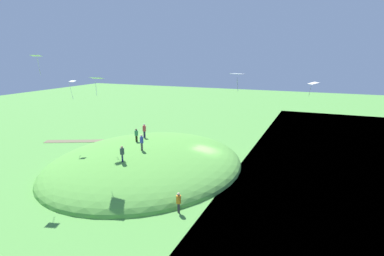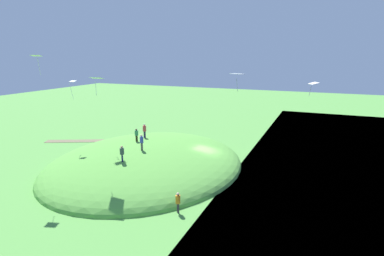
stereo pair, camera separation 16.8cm
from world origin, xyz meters
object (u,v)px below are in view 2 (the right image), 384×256
object	(u,v)px
kite_0	(313,84)
kite_6	(237,74)
kite_3	(73,83)
kite_4	(97,79)
person_near_shore	(142,140)
person_on_hilltop	(136,134)
person_with_child	(144,129)
kite_7	(36,57)
person_watching_kites	(122,152)
person_walking_path	(178,200)

from	to	relation	value
kite_0	kite_6	bearing A→B (deg)	55.02
kite_3	kite_4	bearing A→B (deg)	147.51
kite_4	kite_6	bearing A→B (deg)	-167.56
kite_0	person_near_shore	bearing A→B (deg)	20.57
person_on_hilltop	kite_0	bearing A→B (deg)	-175.34
person_on_hilltop	person_with_child	bearing A→B (deg)	-91.48
person_on_hilltop	kite_0	xyz separation A→B (m)	(-19.03, -3.38, 6.28)
kite_4	kite_6	world-z (taller)	kite_6
person_on_hilltop	person_near_shore	bearing A→B (deg)	125.64
kite_0	kite_7	xyz separation A→B (m)	(23.05, 12.87, 2.68)
person_watching_kites	kite_3	xyz separation A→B (m)	(8.73, -3.42, 6.10)
kite_7	person_with_child	bearing A→B (deg)	-108.55
person_near_shore	kite_7	bearing A→B (deg)	157.96
person_near_shore	person_watching_kites	bearing A→B (deg)	-158.96
kite_0	kite_6	xyz separation A→B (m)	(5.74, 8.20, 1.26)
person_near_shore	kite_0	distance (m)	18.72
person_with_child	person_walking_path	bearing A→B (deg)	68.62
kite_0	kite_3	xyz separation A→B (m)	(25.37, 6.31, -0.30)
kite_4	person_with_child	bearing A→B (deg)	-83.68
person_near_shore	kite_3	xyz separation A→B (m)	(8.81, 0.10, 5.81)
person_with_child	kite_3	distance (m)	9.90
kite_3	kite_7	xyz separation A→B (m)	(-2.32, 6.56, 2.98)
person_on_hilltop	kite_3	world-z (taller)	kite_3
kite_3	person_with_child	bearing A→B (deg)	-141.15
kite_0	kite_6	world-z (taller)	kite_6
person_on_hilltop	kite_6	xyz separation A→B (m)	(-13.29, 4.83, 7.53)
person_watching_kites	kite_0	distance (m)	20.31
kite_0	kite_4	bearing A→B (deg)	31.12
person_walking_path	kite_0	bearing A→B (deg)	93.77
person_walking_path	kite_7	xyz separation A→B (m)	(14.10, -0.37, 11.14)
kite_3	kite_6	distance (m)	19.78
kite_4	kite_6	distance (m)	12.68
person_on_hilltop	kite_4	size ratio (longest dim) A/B	0.92
kite_7	kite_0	bearing A→B (deg)	-150.82
person_walking_path	kite_7	bearing A→B (deg)	-143.68
kite_4	kite_7	xyz separation A→B (m)	(4.94, 1.94, 1.94)
person_near_shore	kite_4	xyz separation A→B (m)	(1.55, 4.72, 6.86)
kite_6	person_walking_path	bearing A→B (deg)	57.52
person_watching_kites	kite_3	world-z (taller)	kite_3
person_with_child	kite_4	xyz separation A→B (m)	(-1.06, 9.61, 6.94)
person_watching_kites	person_walking_path	distance (m)	8.70
kite_3	kite_4	world-z (taller)	kite_4
person_near_shore	person_on_hilltop	bearing A→B (deg)	63.24
person_near_shore	person_on_hilltop	size ratio (longest dim) A/B	1.12
person_near_shore	kite_0	size ratio (longest dim) A/B	1.23
person_with_child	kite_0	bearing A→B (deg)	121.93
person_near_shore	kite_7	world-z (taller)	kite_7
kite_6	person_near_shore	bearing A→B (deg)	-10.41
person_watching_kites	kite_0	xyz separation A→B (m)	(-16.63, -9.73, 6.40)
person_near_shore	person_on_hilltop	distance (m)	3.77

